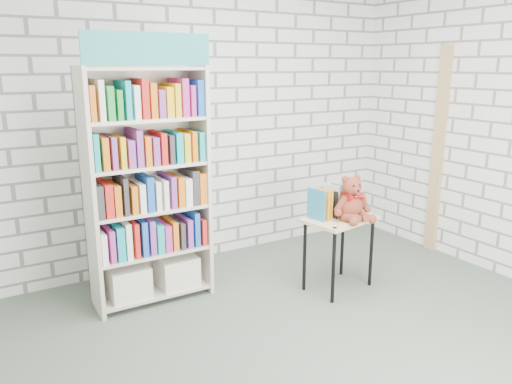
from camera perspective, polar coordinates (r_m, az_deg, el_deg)
ground at (r=3.64m, az=7.34°, el=-17.42°), size 4.50×4.50×0.00m
room_shell at (r=3.10m, az=8.41°, el=11.92°), size 4.52×4.02×2.81m
bookshelf at (r=4.06m, az=-12.28°, el=0.72°), size 0.95×0.37×2.13m
display_table at (r=4.34m, az=9.51°, el=-4.04°), size 0.66×0.51×0.64m
table_books at (r=4.34m, az=8.64°, el=-1.05°), size 0.44×0.25×0.25m
teddy_bear at (r=4.24m, az=10.95°, el=-1.14°), size 0.35×0.33×0.38m
door_trim at (r=5.43m, az=20.09°, el=4.37°), size 0.05×0.12×2.10m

